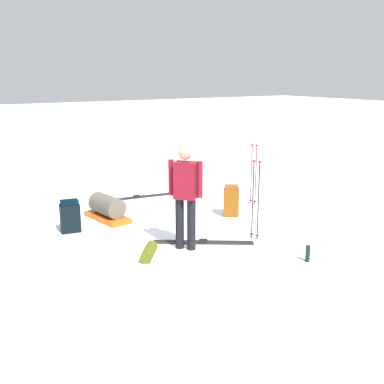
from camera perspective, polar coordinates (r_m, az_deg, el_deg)
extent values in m
plane|color=white|center=(8.76, 0.00, -4.45)|extent=(80.00, 80.00, 0.00)
cylinder|color=black|center=(7.61, -0.08, -3.96)|extent=(0.14, 0.14, 0.85)
cylinder|color=black|center=(7.68, -1.50, -3.82)|extent=(0.14, 0.14, 0.85)
cube|color=maroon|center=(7.45, -0.81, 1.42)|extent=(0.40, 0.39, 0.60)
cylinder|color=maroon|center=(7.37, 0.95, 1.52)|extent=(0.09, 0.09, 0.58)
cylinder|color=maroon|center=(7.52, -2.54, 1.76)|extent=(0.09, 0.09, 0.58)
sphere|color=tan|center=(7.37, -0.82, 4.76)|extent=(0.22, 0.22, 0.22)
cube|color=black|center=(8.08, 1.36, -6.00)|extent=(1.03, 1.45, 0.02)
cube|color=black|center=(8.07, 1.36, -5.83)|extent=(0.13, 0.15, 0.03)
cube|color=black|center=(7.99, 1.35, -6.24)|extent=(1.03, 1.45, 0.02)
cube|color=black|center=(7.98, 1.35, -6.07)|extent=(0.13, 0.15, 0.03)
cube|color=black|center=(11.02, -6.74, -0.58)|extent=(0.34, 1.98, 0.02)
cube|color=black|center=(11.01, -6.75, -0.45)|extent=(0.08, 0.15, 0.03)
cube|color=black|center=(10.92, -6.58, -0.70)|extent=(0.34, 1.98, 0.02)
cube|color=black|center=(10.92, -6.59, -0.57)|extent=(0.08, 0.15, 0.03)
cube|color=black|center=(8.79, -14.55, -3.09)|extent=(0.30, 0.38, 0.51)
cube|color=black|center=(8.71, -14.67, -1.22)|extent=(0.27, 0.34, 0.08)
cube|color=brown|center=(9.48, 4.78, -1.29)|extent=(0.37, 0.38, 0.55)
cube|color=brown|center=(9.40, 4.82, 0.58)|extent=(0.33, 0.34, 0.08)
cylinder|color=black|center=(8.10, 8.05, -1.21)|extent=(0.02, 0.02, 1.33)
sphere|color=#A51919|center=(7.95, 8.22, 3.62)|extent=(0.05, 0.05, 0.05)
cylinder|color=black|center=(8.28, 7.91, -5.25)|extent=(0.07, 0.07, 0.01)
cylinder|color=black|center=(8.16, 7.38, -1.08)|extent=(0.02, 0.02, 1.33)
sphere|color=#A51919|center=(8.01, 7.53, 3.72)|extent=(0.05, 0.05, 0.05)
cylinder|color=black|center=(8.34, 7.25, -5.09)|extent=(0.07, 0.07, 0.01)
cylinder|color=maroon|center=(10.32, 7.74, 1.96)|extent=(0.02, 0.02, 1.27)
sphere|color=#A51919|center=(10.20, 7.86, 5.62)|extent=(0.05, 0.05, 0.05)
cylinder|color=black|center=(10.45, 7.63, -1.13)|extent=(0.07, 0.07, 0.01)
cylinder|color=maroon|center=(10.38, 7.21, 2.05)|extent=(0.02, 0.02, 1.27)
sphere|color=#A51919|center=(10.26, 7.32, 5.69)|extent=(0.05, 0.05, 0.05)
cylinder|color=black|center=(10.52, 7.11, -1.02)|extent=(0.07, 0.07, 0.01)
cube|color=#E35C13|center=(9.42, -10.20, -3.03)|extent=(1.14, 0.60, 0.09)
cylinder|color=#5E5448|center=(9.35, -10.26, -1.60)|extent=(0.81, 0.51, 0.40)
cylinder|color=#555D13|center=(7.43, -5.25, -7.23)|extent=(0.54, 0.48, 0.18)
cylinder|color=black|center=(7.44, 13.86, -7.26)|extent=(0.07, 0.07, 0.26)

